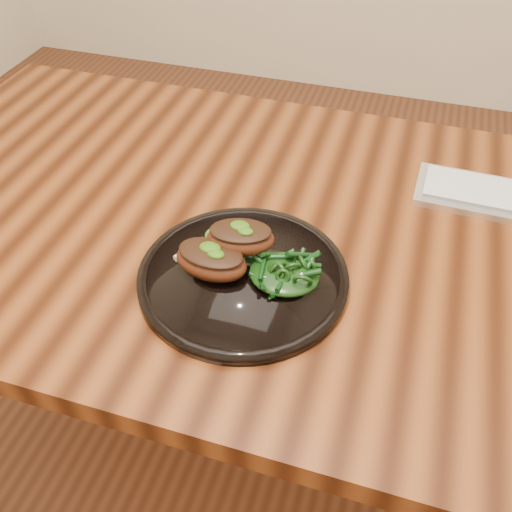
{
  "coord_description": "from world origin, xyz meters",
  "views": [
    {
      "loc": [
        0.12,
        -0.7,
        1.35
      ],
      "look_at": [
        -0.07,
        -0.12,
        0.78
      ],
      "focal_mm": 40.0,
      "sensor_mm": 36.0,
      "label": 1
    }
  ],
  "objects_px": {
    "plate": "(243,277)",
    "greens_heap": "(285,271)",
    "desk": "(313,266)",
    "lamb_chop_front": "(211,260)"
  },
  "relations": [
    {
      "from": "plate",
      "to": "greens_heap",
      "type": "height_order",
      "value": "greens_heap"
    },
    {
      "from": "lamb_chop_front",
      "to": "greens_heap",
      "type": "height_order",
      "value": "lamb_chop_front"
    },
    {
      "from": "lamb_chop_front",
      "to": "greens_heap",
      "type": "xyz_separation_m",
      "value": [
        0.1,
        0.02,
        -0.01
      ]
    },
    {
      "from": "desk",
      "to": "greens_heap",
      "type": "xyz_separation_m",
      "value": [
        -0.02,
        -0.14,
        0.12
      ]
    },
    {
      "from": "desk",
      "to": "plate",
      "type": "height_order",
      "value": "plate"
    },
    {
      "from": "plate",
      "to": "greens_heap",
      "type": "xyz_separation_m",
      "value": [
        0.06,
        0.01,
        0.02
      ]
    },
    {
      "from": "plate",
      "to": "lamb_chop_front",
      "type": "xyz_separation_m",
      "value": [
        -0.04,
        -0.01,
        0.03
      ]
    },
    {
      "from": "plate",
      "to": "lamb_chop_front",
      "type": "relative_size",
      "value": 2.6
    },
    {
      "from": "desk",
      "to": "lamb_chop_front",
      "type": "bearing_deg",
      "value": -127.64
    },
    {
      "from": "lamb_chop_front",
      "to": "desk",
      "type": "bearing_deg",
      "value": 52.36
    }
  ]
}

